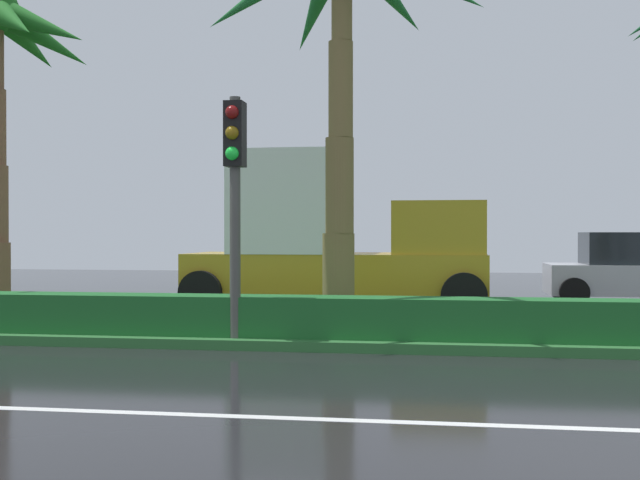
{
  "coord_description": "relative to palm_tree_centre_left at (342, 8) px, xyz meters",
  "views": [
    {
      "loc": [
        -1.82,
        -5.17,
        1.69
      ],
      "look_at": [
        -4.03,
        9.33,
        1.57
      ],
      "focal_mm": 44.89,
      "sensor_mm": 36.0,
      "label": 1
    }
  ],
  "objects": [
    {
      "name": "box_truck_lead",
      "position": [
        -0.75,
        4.45,
        -3.78
      ],
      "size": [
        6.4,
        2.64,
        3.46
      ],
      "color": "#B28C1E",
      "rests_on": "ground_plane"
    },
    {
      "name": "ground_plane",
      "position": [
        3.4,
        1.38,
        -5.38
      ],
      "size": [
        90.0,
        42.0,
        0.1
      ],
      "primitive_type": "cube",
      "color": "black"
    },
    {
      "name": "median_hedge",
      "position": [
        3.4,
        -1.02,
        -4.88
      ],
      "size": [
        76.5,
        0.7,
        0.6
      ],
      "color": "#1E6028",
      "rests_on": "median_strip"
    },
    {
      "name": "car_in_traffic_leading",
      "position": [
        6.2,
        7.09,
        -4.5
      ],
      "size": [
        4.3,
        2.02,
        1.72
      ],
      "color": "silver",
      "rests_on": "ground_plane"
    },
    {
      "name": "palm_tree_centre_left",
      "position": [
        0.0,
        0.0,
        0.0
      ],
      "size": [
        4.73,
        4.37,
        6.73
      ],
      "color": "olive",
      "rests_on": "median_strip"
    },
    {
      "name": "traffic_signal_median_left",
      "position": [
        -1.43,
        -1.34,
        -2.73
      ],
      "size": [
        0.28,
        0.43,
        3.56
      ],
      "color": "#4C4C47",
      "rests_on": "median_strip"
    },
    {
      "name": "median_strip",
      "position": [
        3.4,
        0.38,
        -5.25
      ],
      "size": [
        85.5,
        4.0,
        0.15
      ],
      "primitive_type": "cube",
      "color": "#2D6B33",
      "rests_on": "ground_plane"
    }
  ]
}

